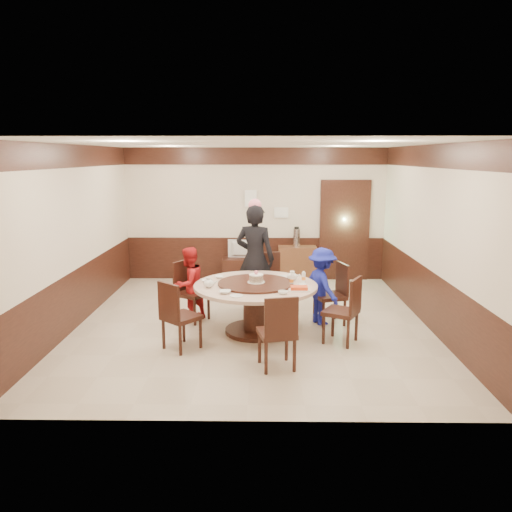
{
  "coord_description": "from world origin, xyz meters",
  "views": [
    {
      "loc": [
        0.16,
        -7.6,
        2.62
      ],
      "look_at": [
        0.05,
        -0.01,
        1.1
      ],
      "focal_mm": 35.0,
      "sensor_mm": 36.0,
      "label": 1
    }
  ],
  "objects_px": {
    "tv_stand": "(243,270)",
    "thermos": "(296,238)",
    "birthday_cake": "(256,278)",
    "shrimp_platter": "(299,289)",
    "television": "(243,249)",
    "banquet_table": "(256,298)",
    "person_blue": "(322,286)",
    "person_standing": "(255,259)",
    "person_red": "(189,284)",
    "side_cabinet": "(297,264)"
  },
  "relations": [
    {
      "from": "person_standing",
      "to": "side_cabinet",
      "type": "relative_size",
      "value": 2.3
    },
    {
      "from": "television",
      "to": "person_standing",
      "type": "bearing_deg",
      "value": 106.58
    },
    {
      "from": "shrimp_platter",
      "to": "thermos",
      "type": "bearing_deg",
      "value": 86.86
    },
    {
      "from": "person_blue",
      "to": "thermos",
      "type": "distance_m",
      "value": 2.78
    },
    {
      "from": "banquet_table",
      "to": "person_blue",
      "type": "distance_m",
      "value": 1.13
    },
    {
      "from": "side_cabinet",
      "to": "banquet_table",
      "type": "bearing_deg",
      "value": -104.76
    },
    {
      "from": "tv_stand",
      "to": "side_cabinet",
      "type": "height_order",
      "value": "side_cabinet"
    },
    {
      "from": "television",
      "to": "birthday_cake",
      "type": "bearing_deg",
      "value": 104.55
    },
    {
      "from": "banquet_table",
      "to": "birthday_cake",
      "type": "relative_size",
      "value": 7.05
    },
    {
      "from": "tv_stand",
      "to": "television",
      "type": "relative_size",
      "value": 1.27
    },
    {
      "from": "banquet_table",
      "to": "birthday_cake",
      "type": "height_order",
      "value": "birthday_cake"
    },
    {
      "from": "shrimp_platter",
      "to": "person_blue",
      "type": "bearing_deg",
      "value": 61.69
    },
    {
      "from": "person_standing",
      "to": "tv_stand",
      "type": "height_order",
      "value": "person_standing"
    },
    {
      "from": "television",
      "to": "side_cabinet",
      "type": "xyz_separation_m",
      "value": [
        1.15,
        0.03,
        -0.32
      ]
    },
    {
      "from": "shrimp_platter",
      "to": "thermos",
      "type": "distance_m",
      "value": 3.54
    },
    {
      "from": "person_standing",
      "to": "person_red",
      "type": "bearing_deg",
      "value": 42.23
    },
    {
      "from": "shrimp_platter",
      "to": "tv_stand",
      "type": "distance_m",
      "value": 3.66
    },
    {
      "from": "banquet_table",
      "to": "television",
      "type": "distance_m",
      "value": 3.18
    },
    {
      "from": "banquet_table",
      "to": "person_standing",
      "type": "relative_size",
      "value": 1.0
    },
    {
      "from": "tv_stand",
      "to": "thermos",
      "type": "bearing_deg",
      "value": 1.52
    },
    {
      "from": "person_standing",
      "to": "person_blue",
      "type": "distance_m",
      "value": 1.28
    },
    {
      "from": "person_red",
      "to": "thermos",
      "type": "distance_m",
      "value": 3.25
    },
    {
      "from": "person_red",
      "to": "shrimp_platter",
      "type": "xyz_separation_m",
      "value": [
        1.7,
        -0.91,
        0.18
      ]
    },
    {
      "from": "person_standing",
      "to": "television",
      "type": "xyz_separation_m",
      "value": [
        -0.29,
        2.08,
        -0.23
      ]
    },
    {
      "from": "tv_stand",
      "to": "person_standing",
      "type": "bearing_deg",
      "value": -82.13
    },
    {
      "from": "banquet_table",
      "to": "side_cabinet",
      "type": "height_order",
      "value": "banquet_table"
    },
    {
      "from": "person_red",
      "to": "thermos",
      "type": "relative_size",
      "value": 3.17
    },
    {
      "from": "birthday_cake",
      "to": "thermos",
      "type": "distance_m",
      "value": 3.29
    },
    {
      "from": "banquet_table",
      "to": "person_blue",
      "type": "xyz_separation_m",
      "value": [
        1.04,
        0.44,
        0.08
      ]
    },
    {
      "from": "person_standing",
      "to": "person_red",
      "type": "xyz_separation_m",
      "value": [
        -1.05,
        -0.51,
        -0.32
      ]
    },
    {
      "from": "person_red",
      "to": "shrimp_platter",
      "type": "height_order",
      "value": "person_red"
    },
    {
      "from": "person_standing",
      "to": "television",
      "type": "height_order",
      "value": "person_standing"
    },
    {
      "from": "banquet_table",
      "to": "television",
      "type": "bearing_deg",
      "value": 95.69
    },
    {
      "from": "banquet_table",
      "to": "thermos",
      "type": "relative_size",
      "value": 4.84
    },
    {
      "from": "birthday_cake",
      "to": "shrimp_platter",
      "type": "bearing_deg",
      "value": -29.39
    },
    {
      "from": "person_standing",
      "to": "person_blue",
      "type": "relative_size",
      "value": 1.51
    },
    {
      "from": "thermos",
      "to": "person_red",
      "type": "bearing_deg",
      "value": -125.88
    },
    {
      "from": "person_blue",
      "to": "person_standing",
      "type": "bearing_deg",
      "value": 34.59
    },
    {
      "from": "tv_stand",
      "to": "television",
      "type": "distance_m",
      "value": 0.44
    },
    {
      "from": "person_red",
      "to": "birthday_cake",
      "type": "relative_size",
      "value": 4.61
    },
    {
      "from": "person_red",
      "to": "tv_stand",
      "type": "bearing_deg",
      "value": -161.73
    },
    {
      "from": "birthday_cake",
      "to": "television",
      "type": "xyz_separation_m",
      "value": [
        -0.32,
        3.15,
        -0.15
      ]
    },
    {
      "from": "shrimp_platter",
      "to": "television",
      "type": "height_order",
      "value": "television"
    },
    {
      "from": "side_cabinet",
      "to": "thermos",
      "type": "height_order",
      "value": "thermos"
    },
    {
      "from": "banquet_table",
      "to": "tv_stand",
      "type": "bearing_deg",
      "value": 95.69
    },
    {
      "from": "banquet_table",
      "to": "birthday_cake",
      "type": "bearing_deg",
      "value": 10.56
    },
    {
      "from": "person_blue",
      "to": "birthday_cake",
      "type": "relative_size",
      "value": 4.68
    },
    {
      "from": "shrimp_platter",
      "to": "thermos",
      "type": "height_order",
      "value": "thermos"
    },
    {
      "from": "person_blue",
      "to": "television",
      "type": "distance_m",
      "value": 3.04
    },
    {
      "from": "person_red",
      "to": "person_standing",
      "type": "bearing_deg",
      "value": 150.5
    }
  ]
}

